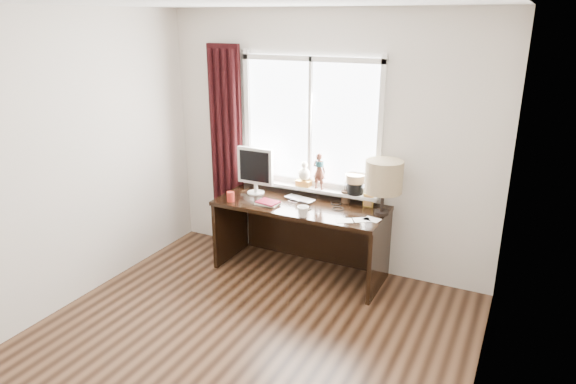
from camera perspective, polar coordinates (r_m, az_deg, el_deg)
The scene contains 18 objects.
floor at distance 4.15m, azimuth -7.41°, elevation -18.51°, with size 3.50×4.00×0.00m, color brown.
ceiling at distance 3.30m, azimuth -9.42°, elevation 20.25°, with size 3.50×4.00×0.00m, color white.
wall_back at distance 5.21m, azimuth 4.16°, elevation 5.44°, with size 3.50×2.60×0.00m, color beige.
wall_left at distance 4.70m, azimuth -26.27°, elevation 2.00°, with size 4.00×2.60×0.00m, color beige.
wall_right at distance 2.96m, azimuth 21.15°, elevation -6.52°, with size 4.00×2.60×0.00m, color beige.
laptop at distance 5.18m, azimuth 1.38°, elevation -0.80°, with size 0.31×0.20×0.02m, color silver.
mug at distance 4.75m, azimuth 1.67°, elevation -2.15°, with size 0.11×0.10×0.11m, color white.
red_cup at distance 5.17m, azimuth -6.39°, elevation -0.52°, with size 0.08×0.08×0.10m, color maroon.
window at distance 5.21m, azimuth 2.71°, elevation 5.60°, with size 1.52×0.21×1.40m.
curtain at distance 5.69m, azimuth -6.90°, elevation 4.58°, with size 0.38×0.09×2.25m.
desk at distance 5.26m, azimuth 1.81°, elevation -3.51°, with size 1.70×0.70×0.75m.
monitor at distance 5.31m, azimuth -3.66°, elevation 2.68°, with size 0.40×0.18×0.49m.
notebook_stack at distance 5.08m, azimuth -2.27°, elevation -1.19°, with size 0.24×0.18×0.03m.
brush_holder at distance 5.14m, azimuth 6.43°, elevation -0.50°, with size 0.09×0.09×0.25m.
icon_frame at distance 5.04m, azimuth 8.90°, elevation -0.96°, with size 0.10×0.03×0.13m.
table_lamp at distance 4.79m, azimuth 10.59°, elevation 1.63°, with size 0.35×0.35×0.52m.
loose_papers at distance 4.73m, azimuth 7.93°, elevation -3.09°, with size 0.39×0.30×0.00m.
desk_cables at distance 5.00m, azimuth 3.92°, elevation -1.69°, with size 0.45×0.39×0.01m.
Camera 1 is at (1.90, -2.70, 2.51)m, focal length 32.00 mm.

